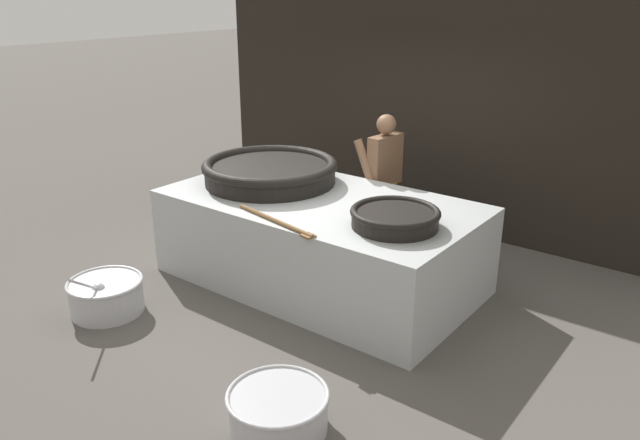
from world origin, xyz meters
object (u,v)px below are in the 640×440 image
giant_wok_far (395,217)px  cook (384,178)px  giant_wok_near (270,171)px  prep_bowl_vegetables (106,294)px  prep_bowl_meat (278,409)px

giant_wok_far → cook: cook is taller
giant_wok_near → prep_bowl_vegetables: bearing=-103.4°
cook → prep_bowl_vegetables: size_ratio=1.86×
giant_wok_near → prep_bowl_meat: giant_wok_near is taller
giant_wok_far → prep_bowl_vegetables: giant_wok_far is taller
prep_bowl_vegetables → prep_bowl_meat: 2.53m
cook → prep_bowl_vegetables: cook is taller
prep_bowl_meat → cook: bearing=109.9°
giant_wok_near → giant_wok_far: (1.84, -0.33, -0.04)m
prep_bowl_vegetables → giant_wok_near: bearing=76.6°
giant_wok_far → giant_wok_near: bearing=169.9°
cook → prep_bowl_meat: bearing=114.8°
giant_wok_far → cook: bearing=125.3°
giant_wok_near → prep_bowl_meat: bearing=-47.7°
giant_wok_far → prep_bowl_meat: 2.12m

